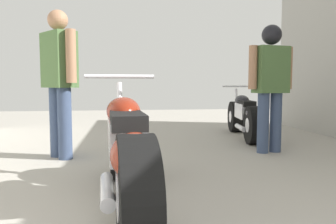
# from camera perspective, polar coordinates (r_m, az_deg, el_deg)

# --- Properties ---
(ground_plane) EXTENTS (16.66, 16.66, 0.00)m
(ground_plane) POSITION_cam_1_polar(r_m,az_deg,el_deg) (3.38, 0.45, -10.56)
(ground_plane) COLOR #9E998E
(motorcycle_maroon_cruiser) EXTENTS (0.63, 2.12, 0.99)m
(motorcycle_maroon_cruiser) POSITION_cam_1_polar(r_m,az_deg,el_deg) (2.38, -7.31, -6.82)
(motorcycle_maroon_cruiser) COLOR black
(motorcycle_maroon_cruiser) RESTS_ON ground_plane
(motorcycle_black_naked) EXTENTS (0.58, 1.89, 0.88)m
(motorcycle_black_naked) POSITION_cam_1_polar(r_m,az_deg,el_deg) (5.68, 13.19, -0.75)
(motorcycle_black_naked) COLOR black
(motorcycle_black_naked) RESTS_ON ground_plane
(mechanic_in_blue) EXTENTS (0.52, 0.64, 1.78)m
(mechanic_in_blue) POSITION_cam_1_polar(r_m,az_deg,el_deg) (4.18, -18.36, 6.07)
(mechanic_in_blue) COLOR #384766
(mechanic_in_blue) RESTS_ON ground_plane
(mechanic_with_helmet) EXTENTS (0.66, 0.31, 1.66)m
(mechanic_with_helmet) POSITION_cam_1_polar(r_m,az_deg,el_deg) (4.50, 17.40, 5.86)
(mechanic_with_helmet) COLOR #384766
(mechanic_with_helmet) RESTS_ON ground_plane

